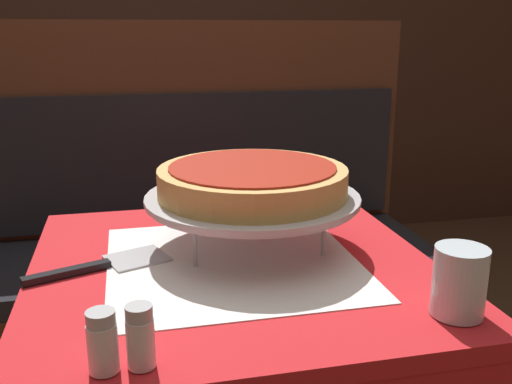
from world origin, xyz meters
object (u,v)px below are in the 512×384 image
(salt_shaker, at_px, (102,342))
(pepper_shaker, at_px, (140,337))
(pizza_pan_stand, at_px, (253,200))
(water_glass_near, at_px, (459,282))
(condiment_caddy, at_px, (148,115))
(booth_bench, at_px, (197,287))
(pizza_server, at_px, (104,265))
(dining_table_rear, at_px, (153,149))
(deep_dish_pizza, at_px, (252,180))
(dining_table_front, at_px, (233,318))

(salt_shaker, bearing_deg, pepper_shaker, -0.00)
(pizza_pan_stand, relative_size, pepper_shaker, 4.93)
(water_glass_near, distance_m, condiment_caddy, 2.04)
(condiment_caddy, bearing_deg, pepper_shaker, -92.74)
(booth_bench, xyz_separation_m, pizza_server, (-0.25, -0.75, 0.41))
(dining_table_rear, height_order, pizza_pan_stand, pizza_pan_stand)
(salt_shaker, xyz_separation_m, pepper_shaker, (0.05, -0.00, 0.00))
(deep_dish_pizza, xyz_separation_m, salt_shaker, (-0.27, -0.37, -0.10))
(water_glass_near, relative_size, condiment_caddy, 0.74)
(dining_table_front, distance_m, deep_dish_pizza, 0.27)
(pizza_pan_stand, bearing_deg, deep_dish_pizza, 180.00)
(pizza_pan_stand, height_order, salt_shaker, pizza_pan_stand)
(dining_table_front, height_order, booth_bench, booth_bench)
(pizza_pan_stand, xyz_separation_m, deep_dish_pizza, (-0.00, 0.00, 0.04))
(pizza_pan_stand, xyz_separation_m, water_glass_near, (0.24, -0.34, -0.04))
(dining_table_rear, xyz_separation_m, pepper_shaker, (-0.11, -2.00, 0.16))
(salt_shaker, bearing_deg, pizza_pan_stand, 53.72)
(pizza_pan_stand, distance_m, pepper_shaker, 0.44)
(deep_dish_pizza, relative_size, water_glass_near, 3.42)
(booth_bench, relative_size, salt_shaker, 18.67)
(dining_table_front, xyz_separation_m, dining_table_rear, (-0.06, 1.69, -0.01))
(dining_table_front, height_order, condiment_caddy, condiment_caddy)
(dining_table_front, relative_size, booth_bench, 0.49)
(deep_dish_pizza, xyz_separation_m, condiment_caddy, (-0.13, 1.67, -0.10))
(dining_table_rear, height_order, booth_bench, booth_bench)
(salt_shaker, bearing_deg, deep_dish_pizza, 53.72)
(pepper_shaker, bearing_deg, salt_shaker, 180.00)
(salt_shaker, bearing_deg, condiment_caddy, 85.97)
(dining_table_front, distance_m, condiment_caddy, 1.74)
(booth_bench, height_order, water_glass_near, booth_bench)
(deep_dish_pizza, bearing_deg, dining_table_rear, 94.02)
(pizza_server, distance_m, pepper_shaker, 0.34)
(pizza_pan_stand, height_order, water_glass_near, pizza_pan_stand)
(dining_table_rear, distance_m, deep_dish_pizza, 1.65)
(pepper_shaker, distance_m, condiment_caddy, 2.04)
(booth_bench, distance_m, salt_shaker, 1.20)
(booth_bench, height_order, pizza_server, booth_bench)
(dining_table_rear, height_order, pizza_server, pizza_server)
(pizza_server, bearing_deg, pepper_shaker, -80.55)
(pizza_server, height_order, pepper_shaker, pepper_shaker)
(dining_table_front, relative_size, pizza_pan_stand, 1.82)
(pizza_server, bearing_deg, condiment_caddy, 84.84)
(booth_bench, distance_m, pepper_shaker, 1.19)
(pizza_pan_stand, xyz_separation_m, pizza_server, (-0.28, -0.03, -0.09))
(pizza_server, bearing_deg, dining_table_rear, 84.24)
(deep_dish_pizza, distance_m, water_glass_near, 0.42)
(dining_table_front, relative_size, deep_dish_pizza, 2.08)
(pizza_pan_stand, bearing_deg, dining_table_rear, 94.02)
(dining_table_rear, xyz_separation_m, pizza_server, (-0.17, -1.66, 0.13))
(pizza_pan_stand, distance_m, pizza_server, 0.30)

